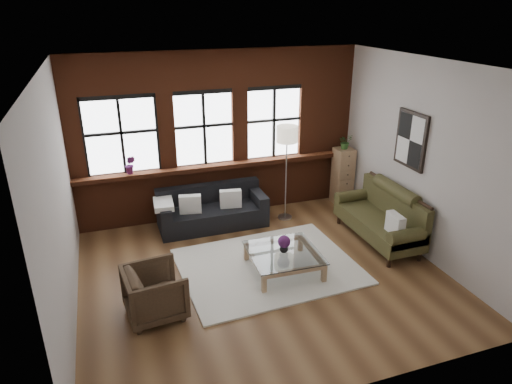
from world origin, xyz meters
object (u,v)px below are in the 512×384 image
object	(u,v)px
dark_sofa	(212,208)
armchair	(155,292)
coffee_table	(284,262)
drawer_chest	(343,176)
floor_lamp	(286,170)
vase	(284,248)
vintage_settee	(379,215)

from	to	relation	value
dark_sofa	armchair	bearing A→B (deg)	-120.16
coffee_table	drawer_chest	distance (m)	3.08
dark_sofa	floor_lamp	size ratio (longest dim) A/B	1.00
dark_sofa	coffee_table	size ratio (longest dim) A/B	1.87
vase	armchair	bearing A→B (deg)	-167.90
vintage_settee	armchair	xyz separation A→B (m)	(-4.01, -0.84, -0.16)
armchair	dark_sofa	bearing A→B (deg)	-36.55
armchair	floor_lamp	world-z (taller)	floor_lamp
dark_sofa	drawer_chest	distance (m)	2.87
coffee_table	vase	world-z (taller)	vase
vintage_settee	armchair	bearing A→B (deg)	-168.13
dark_sofa	floor_lamp	distance (m)	1.58
armchair	vase	xyz separation A→B (m)	(2.05, 0.44, 0.07)
armchair	drawer_chest	bearing A→B (deg)	-65.23
vase	drawer_chest	distance (m)	3.05
vase	drawer_chest	size ratio (longest dim) A/B	0.12
vase	dark_sofa	bearing A→B (deg)	109.03
coffee_table	floor_lamp	world-z (taller)	floor_lamp
coffee_table	dark_sofa	bearing A→B (deg)	109.03
dark_sofa	coffee_table	xyz separation A→B (m)	(0.67, -1.94, -0.19)
dark_sofa	drawer_chest	xyz separation A→B (m)	(2.86, 0.19, 0.23)
armchair	coffee_table	distance (m)	2.10
dark_sofa	vase	world-z (taller)	dark_sofa
dark_sofa	coffee_table	distance (m)	2.06
vintage_settee	dark_sofa	bearing A→B (deg)	149.74
floor_lamp	vintage_settee	bearing A→B (deg)	-49.56
vintage_settee	floor_lamp	xyz separation A→B (m)	(-1.19, 1.40, 0.49)
coffee_table	floor_lamp	distance (m)	2.13
drawer_chest	floor_lamp	size ratio (longest dim) A/B	0.59
armchair	drawer_chest	distance (m)	4.96
floor_lamp	dark_sofa	bearing A→B (deg)	174.63
dark_sofa	vintage_settee	distance (m)	3.04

